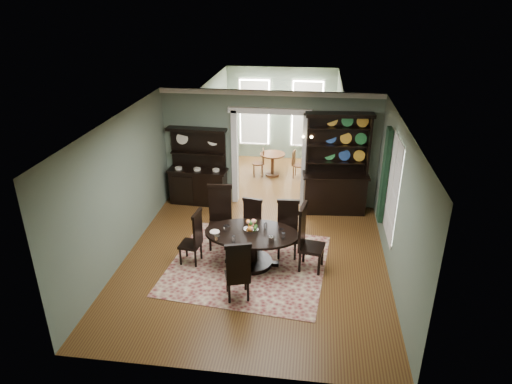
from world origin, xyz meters
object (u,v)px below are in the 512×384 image
dining_table (252,242)px  welsh_dresser (336,177)px  sideboard (198,177)px  parlor_table (272,161)px

dining_table → welsh_dresser: bearing=59.2°
dining_table → sideboard: sideboard is taller
dining_table → parlor_table: size_ratio=2.57×
dining_table → sideboard: (-1.81, 2.81, 0.18)m
sideboard → dining_table: bearing=-54.4°
welsh_dresser → parlor_table: 2.86m
sideboard → parlor_table: bearing=53.4°
dining_table → parlor_table: (-0.06, 4.94, -0.07)m
dining_table → parlor_table: bearing=91.9°
dining_table → sideboard: size_ratio=0.96×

